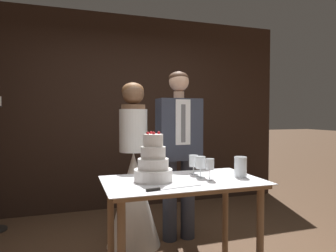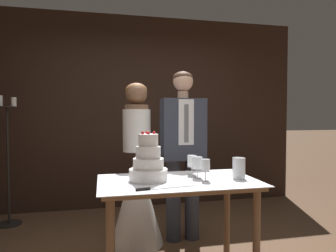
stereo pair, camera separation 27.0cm
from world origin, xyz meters
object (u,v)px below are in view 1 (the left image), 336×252
object	(u,v)px
cake_table	(183,194)
groom	(179,145)
cake_knife	(164,189)
hurricane_candle	(240,167)
wine_glass_middle	(194,162)
bride	(134,185)
wine_glass_far	(200,164)
tiered_cake	(153,164)
wine_glass_near	(210,165)

from	to	relation	value
cake_table	groom	distance (m)	0.84
cake_knife	hurricane_candle	distance (m)	0.76
wine_glass_middle	cake_knife	bearing A→B (deg)	-133.63
wine_glass_middle	bride	distance (m)	0.77
wine_glass_middle	bride	xyz separation A→B (m)	(-0.41, 0.58, -0.31)
bride	wine_glass_far	bearing A→B (deg)	-59.91
cake_table	wine_glass_middle	size ratio (longest dim) A/B	7.35
wine_glass_middle	hurricane_candle	size ratio (longest dim) A/B	1.00
tiered_cake	groom	world-z (taller)	groom
bride	groom	size ratio (longest dim) A/B	0.93
cake_knife	bride	size ratio (longest dim) A/B	0.27
cake_knife	bride	distance (m)	1.02
bride	groom	xyz separation A→B (m)	(0.48, -0.00, 0.40)
wine_glass_far	hurricane_candle	bearing A→B (deg)	-14.77
cake_table	cake_knife	world-z (taller)	cake_knife
wine_glass_far	hurricane_candle	size ratio (longest dim) A/B	1.03
hurricane_candle	groom	bearing A→B (deg)	107.48
cake_knife	wine_glass_near	distance (m)	0.48
wine_glass_near	groom	bearing A→B (deg)	87.18
wine_glass_near	wine_glass_middle	size ratio (longest dim) A/B	1.00
wine_glass_far	cake_table	bearing A→B (deg)	-167.90
wine_glass_middle	wine_glass_far	bearing A→B (deg)	-87.22
tiered_cake	groom	bearing A→B (deg)	56.30
cake_table	bride	world-z (taller)	bride
hurricane_candle	bride	distance (m)	1.12
cake_table	cake_knife	size ratio (longest dim) A/B	2.86
tiered_cake	wine_glass_far	xyz separation A→B (m)	(0.40, 0.00, -0.02)
cake_knife	bride	bearing A→B (deg)	82.14
wine_glass_far	groom	bearing A→B (deg)	84.16
wine_glass_middle	wine_glass_far	size ratio (longest dim) A/B	0.97
hurricane_candle	bride	xyz separation A→B (m)	(-0.73, 0.80, -0.28)
cake_knife	tiered_cake	bearing A→B (deg)	81.44
tiered_cake	wine_glass_near	distance (m)	0.45
bride	cake_table	bearing A→B (deg)	-72.03
tiered_cake	bride	xyz separation A→B (m)	(-0.01, 0.71, -0.33)
cake_table	wine_glass_far	size ratio (longest dim) A/B	7.15
bride	cake_knife	bearing A→B (deg)	-89.45
cake_table	wine_glass_near	distance (m)	0.31
wine_glass_middle	hurricane_candle	world-z (taller)	same
tiered_cake	hurricane_candle	size ratio (longest dim) A/B	2.29
wine_glass_middle	hurricane_candle	bearing A→B (deg)	-32.99
wine_glass_far	bride	xyz separation A→B (m)	(-0.41, 0.71, -0.31)
cake_table	tiered_cake	bearing A→B (deg)	171.31
hurricane_candle	groom	distance (m)	0.84
cake_knife	wine_glass_far	bearing A→B (deg)	27.08
bride	groom	bearing A→B (deg)	-0.07
hurricane_candle	groom	size ratio (longest dim) A/B	0.10
cake_table	wine_glass_near	bearing A→B (deg)	-19.75
cake_table	groom	size ratio (longest dim) A/B	0.70
cake_knife	groom	bearing A→B (deg)	56.12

